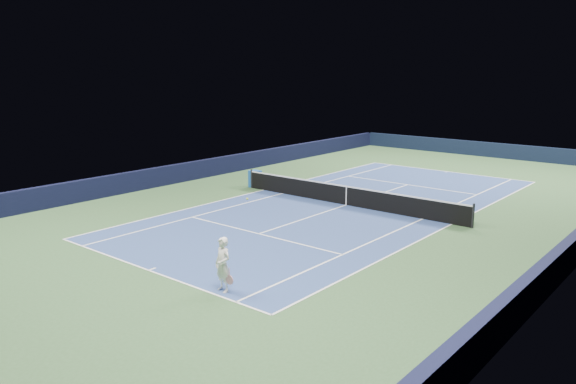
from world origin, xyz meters
The scene contains 18 objects.
ground centered at (0.00, 0.00, 0.00)m, with size 40.00×40.00×0.00m, color #30522D.
wall_far centered at (0.00, 19.82, 0.55)m, with size 22.00×0.35×1.10m, color black.
wall_left centered at (-10.82, 0.00, 0.55)m, with size 0.35×40.00×1.10m, color black.
court_surface centered at (0.00, 0.00, 0.00)m, with size 10.97×23.77×0.01m, color navy.
baseline_far centered at (0.00, 11.88, 0.01)m, with size 10.97×0.08×0.00m, color white.
baseline_near centered at (0.00, -11.88, 0.01)m, with size 10.97×0.08×0.00m, color white.
sideline_doubles_right centered at (5.49, 0.00, 0.01)m, with size 0.08×23.77×0.00m, color white.
sideline_doubles_left centered at (-5.49, 0.00, 0.01)m, with size 0.08×23.77×0.00m, color white.
sideline_singles_right centered at (4.12, 0.00, 0.01)m, with size 0.08×23.77×0.00m, color white.
sideline_singles_left centered at (-4.12, 0.00, 0.01)m, with size 0.08×23.77×0.00m, color white.
service_line_far centered at (0.00, 6.40, 0.01)m, with size 8.23×0.08×0.00m, color white.
service_line_near centered at (0.00, -6.40, 0.01)m, with size 8.23×0.08×0.00m, color white.
center_service_line centered at (0.00, 0.00, 0.01)m, with size 0.08×12.80×0.00m, color white.
center_mark_far centered at (0.00, 11.73, 0.01)m, with size 0.08×0.30×0.00m, color white.
center_mark_near centered at (0.00, -11.73, 0.01)m, with size 0.08×0.30×0.00m, color white.
tennis_net centered at (0.00, 0.00, 0.50)m, with size 12.90×0.10×1.07m.
sponsor_cube centered at (-6.40, 0.28, 0.48)m, with size 0.63×0.57×0.96m.
tennis_player centered at (3.24, -11.53, 0.85)m, with size 0.80×1.28×2.75m.
Camera 1 is at (14.92, -22.62, 6.63)m, focal length 35.00 mm.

